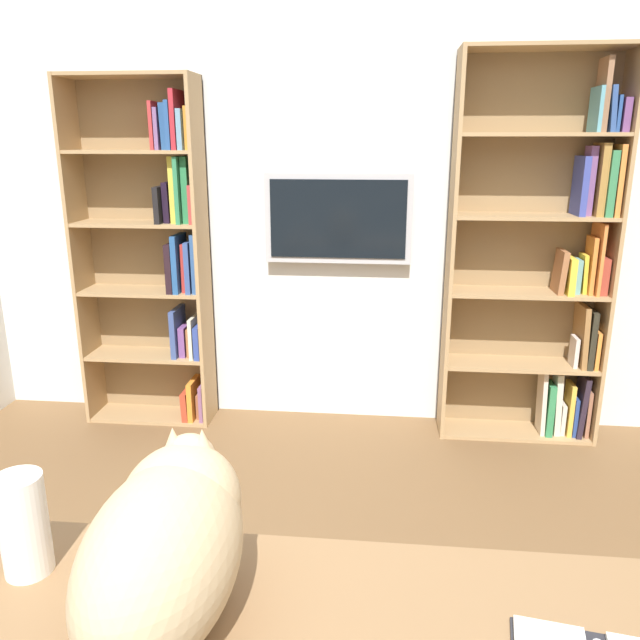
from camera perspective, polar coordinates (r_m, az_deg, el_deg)
name	(u,v)px	position (r m, az deg, el deg)	size (l,w,h in m)	color
wall_back	(332,206)	(3.81, 1.10, 10.41)	(4.52, 0.06, 2.70)	silver
bookshelf_left	(548,261)	(3.79, 20.21, 5.11)	(0.91, 0.28, 2.21)	tan
bookshelf_right	(158,255)	(3.91, -14.72, 5.83)	(0.79, 0.28, 2.10)	tan
wall_mounted_tv	(338,219)	(3.73, 1.68, 9.31)	(0.87, 0.07, 0.53)	#B7B7BC
cat	(169,539)	(1.39, -13.75, -19.02)	(0.31, 0.69, 0.36)	#D1B284
paper_towel_roll	(24,525)	(1.65, -25.62, -16.62)	(0.11, 0.11, 0.25)	white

